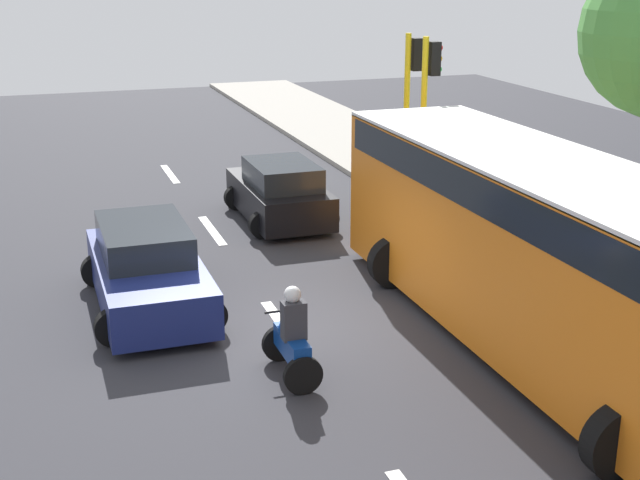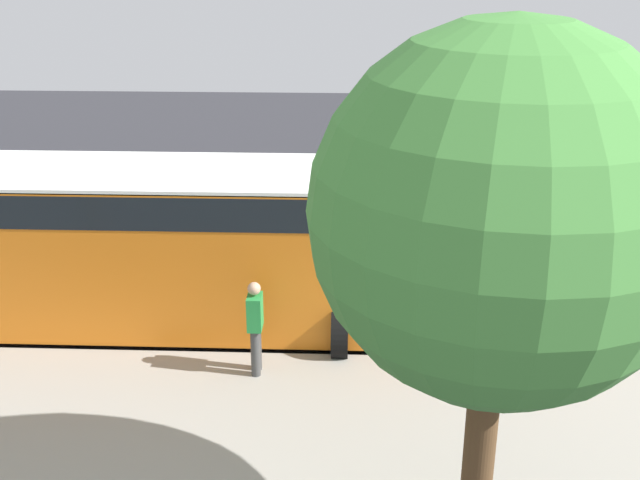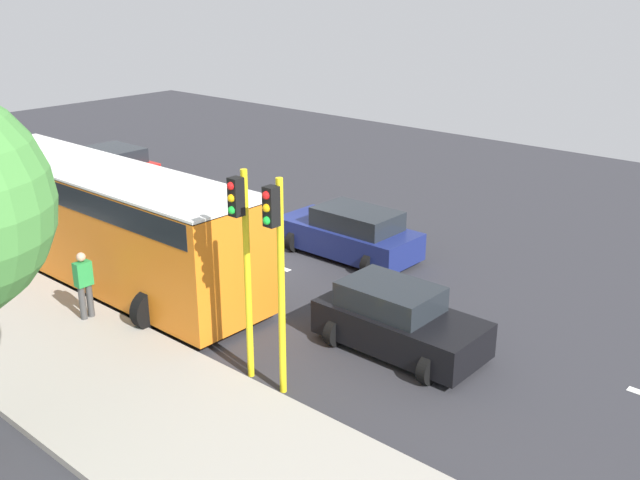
{
  "view_description": "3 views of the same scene",
  "coord_description": "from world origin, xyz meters",
  "px_view_note": "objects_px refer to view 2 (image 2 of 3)",
  "views": [
    {
      "loc": [
        -3.95,
        -13.61,
        6.19
      ],
      "look_at": [
        0.67,
        -0.01,
        1.54
      ],
      "focal_mm": 49.14,
      "sensor_mm": 36.0,
      "label": 1
    },
    {
      "loc": [
        17.18,
        1.36,
        7.2
      ],
      "look_at": [
        1.41,
        0.72,
        0.93
      ],
      "focal_mm": 43.65,
      "sensor_mm": 36.0,
      "label": 2
    },
    {
      "loc": [
        13.93,
        14.6,
        7.95
      ],
      "look_at": [
        0.0,
        2.38,
        1.24
      ],
      "focal_mm": 40.76,
      "sensor_mm": 36.0,
      "label": 3
    }
  ],
  "objects_px": {
    "pedestrian_near_signal": "(255,325)",
    "motorcycle": "(215,221)",
    "traffic_light_corner": "(602,208)",
    "car_dark_blue": "(364,199)",
    "car_black": "(578,259)",
    "street_tree_south": "(501,216)",
    "traffic_light_midblock": "(545,208)",
    "city_bus": "(155,237)"
  },
  "relations": [
    {
      "from": "city_bus",
      "to": "traffic_light_midblock",
      "type": "xyz_separation_m",
      "value": [
        1.15,
        6.91,
        1.08
      ]
    },
    {
      "from": "motorcycle",
      "to": "car_dark_blue",
      "type": "bearing_deg",
      "value": 114.59
    },
    {
      "from": "pedestrian_near_signal",
      "to": "street_tree_south",
      "type": "bearing_deg",
      "value": 36.03
    },
    {
      "from": "pedestrian_near_signal",
      "to": "traffic_light_corner",
      "type": "bearing_deg",
      "value": 97.92
    },
    {
      "from": "motorcycle",
      "to": "city_bus",
      "type": "bearing_deg",
      "value": -5.55
    },
    {
      "from": "car_black",
      "to": "street_tree_south",
      "type": "height_order",
      "value": "street_tree_south"
    },
    {
      "from": "car_dark_blue",
      "to": "city_bus",
      "type": "height_order",
      "value": "city_bus"
    },
    {
      "from": "car_dark_blue",
      "to": "car_black",
      "type": "height_order",
      "value": "same"
    },
    {
      "from": "car_dark_blue",
      "to": "pedestrian_near_signal",
      "type": "bearing_deg",
      "value": -13.96
    },
    {
      "from": "city_bus",
      "to": "pedestrian_near_signal",
      "type": "height_order",
      "value": "city_bus"
    },
    {
      "from": "pedestrian_near_signal",
      "to": "motorcycle",
      "type": "bearing_deg",
      "value": -164.29
    },
    {
      "from": "street_tree_south",
      "to": "motorcycle",
      "type": "bearing_deg",
      "value": -155.12
    },
    {
      "from": "pedestrian_near_signal",
      "to": "street_tree_south",
      "type": "distance_m",
      "value": 6.28
    },
    {
      "from": "motorcycle",
      "to": "pedestrian_near_signal",
      "type": "height_order",
      "value": "pedestrian_near_signal"
    },
    {
      "from": "traffic_light_midblock",
      "to": "street_tree_south",
      "type": "relative_size",
      "value": 0.69
    },
    {
      "from": "traffic_light_corner",
      "to": "traffic_light_midblock",
      "type": "distance_m",
      "value": 0.95
    },
    {
      "from": "car_black",
      "to": "traffic_light_midblock",
      "type": "bearing_deg",
      "value": -28.04
    },
    {
      "from": "motorcycle",
      "to": "traffic_light_corner",
      "type": "distance_m",
      "value": 9.42
    },
    {
      "from": "street_tree_south",
      "to": "city_bus",
      "type": "bearing_deg",
      "value": -139.96
    },
    {
      "from": "traffic_light_corner",
      "to": "traffic_light_midblock",
      "type": "height_order",
      "value": "same"
    },
    {
      "from": "city_bus",
      "to": "pedestrian_near_signal",
      "type": "xyz_separation_m",
      "value": [
        1.95,
        2.11,
        -0.79
      ]
    },
    {
      "from": "car_dark_blue",
      "to": "motorcycle",
      "type": "bearing_deg",
      "value": -65.41
    },
    {
      "from": "traffic_light_midblock",
      "to": "car_dark_blue",
      "type": "bearing_deg",
      "value": -157.51
    },
    {
      "from": "car_black",
      "to": "traffic_light_midblock",
      "type": "distance_m",
      "value": 4.14
    },
    {
      "from": "car_dark_blue",
      "to": "car_black",
      "type": "bearing_deg",
      "value": 49.54
    },
    {
      "from": "traffic_light_corner",
      "to": "street_tree_south",
      "type": "height_order",
      "value": "street_tree_south"
    },
    {
      "from": "car_dark_blue",
      "to": "traffic_light_corner",
      "type": "xyz_separation_m",
      "value": [
        6.94,
        3.82,
        2.22
      ]
    },
    {
      "from": "car_dark_blue",
      "to": "city_bus",
      "type": "xyz_separation_m",
      "value": [
        5.79,
        -4.03,
        1.13
      ]
    },
    {
      "from": "car_dark_blue",
      "to": "city_bus",
      "type": "bearing_deg",
      "value": -34.86
    },
    {
      "from": "car_dark_blue",
      "to": "pedestrian_near_signal",
      "type": "distance_m",
      "value": 7.98
    },
    {
      "from": "city_bus",
      "to": "traffic_light_corner",
      "type": "height_order",
      "value": "traffic_light_corner"
    },
    {
      "from": "car_dark_blue",
      "to": "traffic_light_midblock",
      "type": "xyz_separation_m",
      "value": [
        6.94,
        2.87,
        2.22
      ]
    },
    {
      "from": "pedestrian_near_signal",
      "to": "traffic_light_corner",
      "type": "relative_size",
      "value": 0.38
    },
    {
      "from": "pedestrian_near_signal",
      "to": "traffic_light_midblock",
      "type": "bearing_deg",
      "value": 99.46
    },
    {
      "from": "car_black",
      "to": "pedestrian_near_signal",
      "type": "height_order",
      "value": "pedestrian_near_signal"
    },
    {
      "from": "car_dark_blue",
      "to": "traffic_light_corner",
      "type": "bearing_deg",
      "value": 28.84
    },
    {
      "from": "city_bus",
      "to": "pedestrian_near_signal",
      "type": "relative_size",
      "value": 6.51
    },
    {
      "from": "motorcycle",
      "to": "street_tree_south",
      "type": "height_order",
      "value": "street_tree_south"
    },
    {
      "from": "street_tree_south",
      "to": "traffic_light_corner",
      "type": "bearing_deg",
      "value": 151.77
    },
    {
      "from": "traffic_light_corner",
      "to": "car_black",
      "type": "bearing_deg",
      "value": 167.3
    },
    {
      "from": "car_black",
      "to": "motorcycle",
      "type": "relative_size",
      "value": 2.5
    },
    {
      "from": "car_dark_blue",
      "to": "pedestrian_near_signal",
      "type": "relative_size",
      "value": 2.61
    }
  ]
}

